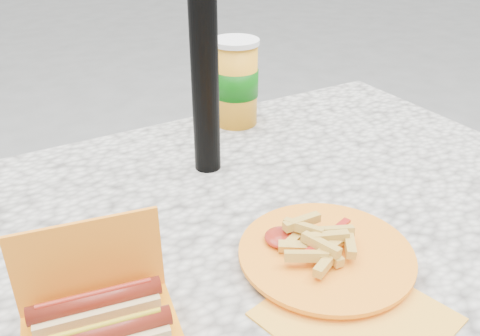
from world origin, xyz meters
TOP-DOWN VIEW (x-y plane):
  - picnic_table at (0.00, 0.00)m, footprint 1.20×0.80m
  - hotdog_box at (-0.31, -0.18)m, footprint 0.19×0.15m
  - fries_plate at (0.01, -0.19)m, footprint 0.28×0.36m
  - soda_cup at (0.15, 0.32)m, footprint 0.10×0.10m

SIDE VIEW (x-z plane):
  - picnic_table at x=0.00m, z-range 0.27..1.02m
  - fries_plate at x=0.01m, z-range 0.74..0.79m
  - hotdog_box at x=-0.31m, z-range 0.71..0.85m
  - soda_cup at x=0.15m, z-range 0.75..0.94m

